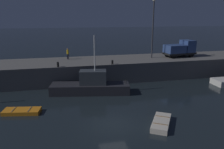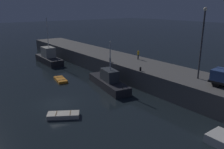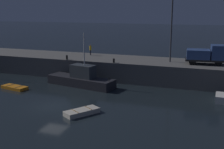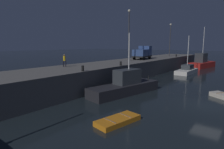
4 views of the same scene
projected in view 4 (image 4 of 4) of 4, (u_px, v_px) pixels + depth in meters
The scene contains 13 objects.
ground_plane at pixel (208, 106), 17.71m from camera, with size 320.00×320.00×0.00m, color black.
pier_quay at pixel (91, 75), 26.60m from camera, with size 75.63×7.26×2.77m.
fishing_trawler_red at pixel (187, 70), 37.50m from camera, with size 7.09×2.44×7.26m.
fishing_boat_white at pixel (125, 86), 22.12m from camera, with size 9.67×4.15×6.94m.
fishing_boat_orange at pixel (202, 63), 46.82m from camera, with size 9.57×4.48×9.75m.
dinghy_orange_near at pixel (118, 120), 13.97m from camera, with size 3.65×2.03×0.41m.
lamp_post_west at pixel (129, 32), 33.01m from camera, with size 0.44×0.44×8.72m.
lamp_post_east at pixel (170, 37), 45.56m from camera, with size 0.44×0.44×7.70m.
utility_truck at pixel (143, 53), 37.19m from camera, with size 5.24×2.81×2.56m.
dockworker at pixel (64, 60), 24.80m from camera, with size 0.41×0.41×1.63m.
bollard_west at pixel (121, 64), 26.31m from camera, with size 0.28×0.28×0.55m, color black.
bollard_central at pixel (83, 68), 20.75m from camera, with size 0.28×0.28×0.63m, color black.
bollard_east at pixel (176, 55), 44.16m from camera, with size 0.28×0.28×0.62m, color black.
Camera 4 is at (-18.87, -3.49, 5.70)m, focal length 30.76 mm.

